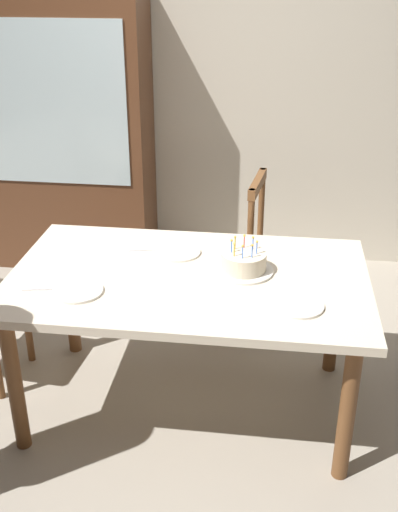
% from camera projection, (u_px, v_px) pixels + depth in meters
% --- Properties ---
extents(ground, '(6.40, 6.40, 0.00)m').
position_uv_depth(ground, '(189.00, 403.00, 3.16)').
color(ground, '#9E9384').
extents(back_wall, '(6.40, 0.10, 2.60)m').
position_uv_depth(back_wall, '(226.00, 78.00, 4.24)').
color(back_wall, beige).
rests_on(back_wall, ground).
extents(dining_table, '(1.65, 0.99, 0.74)m').
position_uv_depth(dining_table, '(188.00, 291.00, 2.88)').
color(dining_table, beige).
rests_on(dining_table, ground).
extents(birthday_cake, '(0.28, 0.28, 0.16)m').
position_uv_depth(birthday_cake, '(244.00, 263.00, 2.85)').
color(birthday_cake, silver).
rests_on(birthday_cake, dining_table).
extents(plate_near_celebrant, '(0.22, 0.22, 0.01)m').
position_uv_depth(plate_near_celebrant, '(78.00, 291.00, 2.69)').
color(plate_near_celebrant, white).
rests_on(plate_near_celebrant, dining_table).
extents(plate_far_side, '(0.22, 0.22, 0.01)m').
position_uv_depth(plate_far_side, '(178.00, 252.00, 3.04)').
color(plate_far_side, white).
rests_on(plate_far_side, dining_table).
extents(plate_near_guest, '(0.22, 0.22, 0.01)m').
position_uv_depth(plate_near_guest, '(298.00, 305.00, 2.58)').
color(plate_near_guest, white).
rests_on(plate_near_guest, dining_table).
extents(fork_near_celebrant, '(0.18, 0.05, 0.01)m').
position_uv_depth(fork_near_celebrant, '(43.00, 289.00, 2.71)').
color(fork_near_celebrant, silver).
rests_on(fork_near_celebrant, dining_table).
extents(fork_far_side, '(0.18, 0.06, 0.01)m').
position_uv_depth(fork_far_side, '(147.00, 250.00, 3.07)').
color(fork_far_side, silver).
rests_on(fork_far_side, dining_table).
extents(chair_spindle_back, '(0.49, 0.49, 0.95)m').
position_uv_depth(chair_spindle_back, '(226.00, 255.00, 3.67)').
color(chair_spindle_back, tan).
rests_on(chair_spindle_back, ground).
extents(china_cabinet, '(1.10, 0.45, 1.90)m').
position_uv_depth(china_cabinet, '(70.00, 134.00, 4.26)').
color(china_cabinet, '#56331E').
rests_on(china_cabinet, ground).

